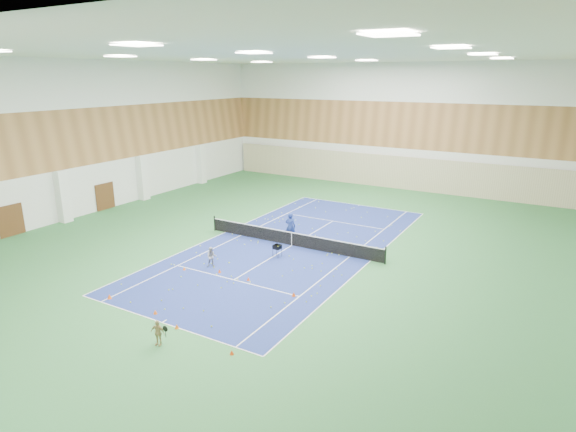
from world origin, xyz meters
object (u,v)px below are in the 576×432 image
at_px(tennis_net, 292,238).
at_px(child_apron, 158,333).
at_px(coach, 290,227).
at_px(child_court, 212,257).
at_px(ball_cart, 277,251).

height_order(tennis_net, child_apron, child_apron).
xyz_separation_m(tennis_net, child_apron, (1.22, -13.32, 0.02)).
relative_size(coach, child_apron, 1.73).
bearing_deg(child_court, tennis_net, 29.78).
bearing_deg(tennis_net, child_apron, -84.79).
height_order(tennis_net, ball_cart, tennis_net).
bearing_deg(coach, child_apron, 86.75).
relative_size(coach, child_court, 1.63).
xyz_separation_m(coach, child_apron, (1.83, -14.22, -0.41)).
bearing_deg(coach, ball_cart, 94.87).
height_order(coach, child_court, coach).
xyz_separation_m(child_court, ball_cart, (2.51, 3.25, -0.20)).
bearing_deg(child_apron, child_court, 102.93).
distance_m(tennis_net, ball_cart, 2.25).
bearing_deg(coach, child_court, 64.91).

